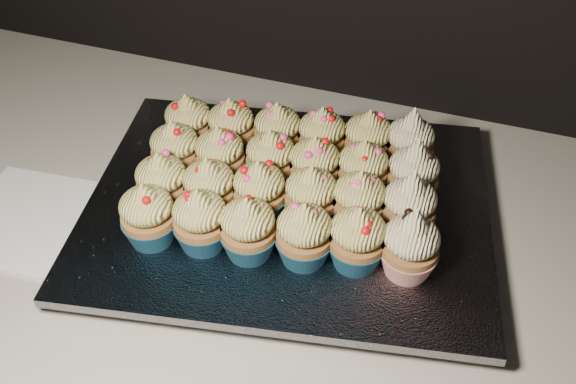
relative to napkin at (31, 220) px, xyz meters
The scene contains 28 objects.
worktop 0.55m from the napkin, 11.06° to the left, with size 2.44×0.64×0.04m, color beige.
napkin is the anchor object (origin of this frame).
baking_tray 0.33m from the napkin, 18.97° to the left, with size 0.45×0.34×0.02m, color black.
foil_lining 0.33m from the napkin, 18.97° to the left, with size 0.49×0.38×0.01m, color silver.
cupcake_0 0.19m from the napkin, ahead, with size 0.06×0.06×0.08m.
cupcake_1 0.25m from the napkin, ahead, with size 0.06×0.06×0.08m.
cupcake_2 0.30m from the napkin, ahead, with size 0.06×0.06×0.08m.
cupcake_3 0.36m from the napkin, ahead, with size 0.06×0.06×0.08m.
cupcake_4 0.42m from the napkin, ahead, with size 0.06×0.06×0.08m.
cupcake_5 0.47m from the napkin, ahead, with size 0.06×0.06×0.10m.
cupcake_6 0.19m from the napkin, 16.10° to the left, with size 0.06×0.06×0.08m.
cupcake_7 0.24m from the napkin, 14.50° to the left, with size 0.06×0.06×0.08m.
cupcake_8 0.30m from the napkin, 14.42° to the left, with size 0.06×0.06×0.08m.
cupcake_9 0.36m from the napkin, 13.68° to the left, with size 0.06×0.06×0.08m.
cupcake_10 0.41m from the napkin, 13.31° to the left, with size 0.06×0.06×0.08m.
cupcake_11 0.47m from the napkin, 12.73° to the left, with size 0.06×0.06×0.10m.
cupcake_12 0.20m from the napkin, 34.84° to the left, with size 0.06×0.06×0.08m.
cupcake_13 0.25m from the napkin, 28.68° to the left, with size 0.06×0.06×0.08m.
cupcake_14 0.31m from the napkin, 25.56° to the left, with size 0.06×0.06×0.08m.
cupcake_15 0.36m from the napkin, 22.55° to the left, with size 0.06×0.06×0.08m.
cupcake_16 0.42m from the napkin, 21.08° to the left, with size 0.06×0.06×0.08m.
cupcake_17 0.48m from the napkin, 19.70° to the left, with size 0.06×0.06×0.10m.
cupcake_18 0.23m from the napkin, 48.16° to the left, with size 0.06×0.06×0.08m.
cupcake_19 0.28m from the napkin, 40.67° to the left, with size 0.06×0.06×0.08m.
cupcake_20 0.33m from the napkin, 35.11° to the left, with size 0.06×0.06×0.08m.
cupcake_21 0.38m from the napkin, 31.32° to the left, with size 0.06×0.06×0.08m.
cupcake_22 0.44m from the napkin, 28.85° to the left, with size 0.06×0.06×0.08m.
cupcake_23 0.49m from the napkin, 26.79° to the left, with size 0.06×0.06×0.10m.
Camera 1 is at (-0.04, 1.16, 1.48)m, focal length 40.00 mm.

